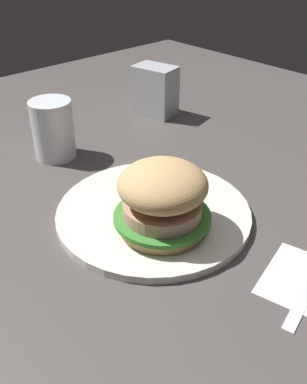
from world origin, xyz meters
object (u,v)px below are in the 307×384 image
(napkin_dispenser, at_px, (155,91))
(drink_glass, at_px, (54,133))
(fries_pile, at_px, (166,184))
(plate, at_px, (154,212))
(sandwich, at_px, (163,198))

(napkin_dispenser, bearing_deg, drink_glass, -97.63)
(fries_pile, bearing_deg, plate, 120.21)
(plate, distance_m, fries_pile, 0.07)
(plate, bearing_deg, sandwich, 152.92)
(sandwich, xyz_separation_m, drink_glass, (0.30, -0.02, -0.02))
(fries_pile, bearing_deg, napkin_dispenser, -39.65)
(sandwich, xyz_separation_m, fries_pile, (0.07, -0.08, -0.04))
(fries_pile, height_order, napkin_dispenser, napkin_dispenser)
(sandwich, bearing_deg, napkin_dispenser, -41.30)
(plate, relative_size, drink_glass, 2.68)
(plate, distance_m, drink_glass, 0.27)
(plate, xyz_separation_m, sandwich, (-0.04, 0.02, 0.06))
(plate, height_order, fries_pile, fries_pile)
(plate, xyz_separation_m, fries_pile, (0.03, -0.06, 0.01))
(fries_pile, height_order, drink_glass, drink_glass)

